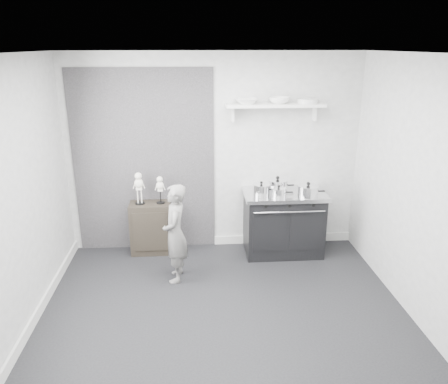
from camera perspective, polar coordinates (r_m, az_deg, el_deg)
The scene contains 15 objects.
ground at distance 4.89m, azimuth -0.02°, elevation -15.82°, with size 4.00×4.00×0.00m, color black.
room_shell at distance 4.32m, azimuth -1.35°, elevation 3.51°, with size 4.02×3.62×2.71m.
wall_shelf at distance 5.85m, azimuth 6.70°, elevation 11.09°, with size 1.30×0.26×0.24m.
stove at distance 6.09m, azimuth 7.74°, elevation -3.93°, with size 1.10×0.69×0.88m.
side_cabinet at distance 6.15m, azimuth -9.50°, elevation -4.63°, with size 0.56×0.32×0.72m, color black.
child at distance 5.31m, azimuth -6.39°, elevation -5.40°, with size 0.45×0.29×1.23m, color slate.
pot_front_left at distance 5.79m, azimuth 4.89°, elevation 0.35°, with size 0.32×0.23×0.19m.
pot_back_left at distance 5.99m, azimuth 7.00°, elevation 0.95°, with size 0.37×0.29×0.20m.
pot_front_right at distance 5.81m, azimuth 10.92°, elevation 0.16°, with size 0.36×0.28×0.20m.
pot_front_center at distance 5.76m, azimuth 7.14°, elevation 0.02°, with size 0.30×0.21×0.15m.
skeleton_full at distance 5.95m, azimuth -11.06°, elevation 0.80°, with size 0.14×0.09×0.51m, color white, non-canonical shape.
skeleton_torso at distance 5.93m, azimuth -8.35°, elevation 0.54°, with size 0.12×0.08×0.44m, color white, non-canonical shape.
bowl_large at distance 5.77m, azimuth 2.94°, elevation 11.78°, with size 0.30×0.30×0.07m, color white.
bowl_small at distance 5.84m, azimuth 7.22°, elevation 11.79°, with size 0.27×0.27×0.08m, color white.
plate_stack at distance 5.93m, azimuth 10.84°, elevation 11.60°, with size 0.27×0.27×0.06m, color silver.
Camera 1 is at (-0.30, -4.02, 2.77)m, focal length 35.00 mm.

